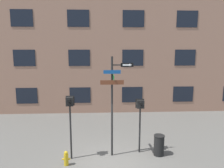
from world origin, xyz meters
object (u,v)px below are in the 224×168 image
(pedestrian_signal_left, at_px, (70,111))
(trash_bin, at_px, (159,145))
(pedestrian_signal_right, at_px, (140,111))
(street_sign_pole, at_px, (114,97))
(fire_hydrant, at_px, (66,158))

(pedestrian_signal_left, height_order, trash_bin, pedestrian_signal_left)
(pedestrian_signal_right, bearing_deg, street_sign_pole, -168.52)
(pedestrian_signal_left, distance_m, pedestrian_signal_right, 3.24)
(pedestrian_signal_left, bearing_deg, trash_bin, 1.89)
(pedestrian_signal_left, xyz_separation_m, pedestrian_signal_right, (3.20, 0.47, -0.20))
(pedestrian_signal_right, xyz_separation_m, fire_hydrant, (-3.35, -1.03, -1.75))
(street_sign_pole, xyz_separation_m, pedestrian_signal_left, (-1.94, -0.21, -0.52))
(pedestrian_signal_left, height_order, fire_hydrant, pedestrian_signal_left)
(street_sign_pole, height_order, pedestrian_signal_left, street_sign_pole)
(pedestrian_signal_left, relative_size, trash_bin, 2.98)
(pedestrian_signal_right, xyz_separation_m, trash_bin, (0.86, -0.33, -1.58))
(street_sign_pole, bearing_deg, fire_hydrant, -159.58)
(fire_hydrant, bearing_deg, trash_bin, 9.43)
(pedestrian_signal_left, distance_m, fire_hydrant, 2.04)
(street_sign_pole, relative_size, fire_hydrant, 7.14)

